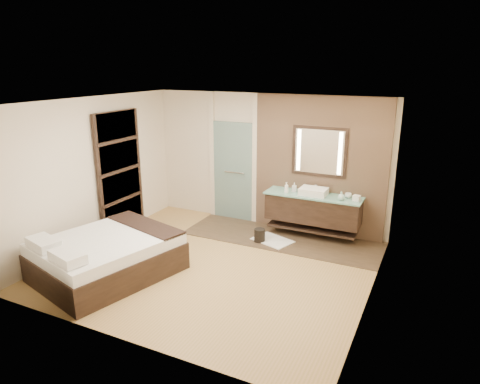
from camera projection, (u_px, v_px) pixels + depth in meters
The scene contains 15 objects.
floor at pixel (215, 266), 7.18m from camera, with size 5.00×5.00×0.00m, color olive.
tile_strip at pixel (282, 238), 8.31m from camera, with size 3.80×1.30×0.01m, color #36291D.
stone_wall at pixel (319, 166), 8.24m from camera, with size 2.60×0.08×2.70m, color tan.
vanity at pixel (313, 209), 8.21m from camera, with size 1.85×0.55×0.88m.
mirror_unit at pixel (319, 152), 8.10m from camera, with size 1.06×0.04×0.96m.
frosted_door at pixel (233, 167), 9.06m from camera, with size 1.10×0.12×2.70m.
shoji_partition at pixel (120, 173), 8.35m from camera, with size 0.06×1.20×2.40m.
bed at pixel (107, 256), 6.78m from camera, with size 2.09×2.38×0.78m.
bath_mat at pixel (273, 240), 8.15m from camera, with size 0.72×0.50×0.02m, color white.
waste_bin at pixel (260, 236), 8.09m from camera, with size 0.21×0.21×0.26m, color black.
tissue_box at pixel (357, 198), 7.74m from camera, with size 0.12×0.12×0.10m, color white.
soap_bottle_a at pixel (286, 188), 8.19m from camera, with size 0.08×0.08×0.21m, color white.
soap_bottle_b at pixel (294, 187), 8.28m from camera, with size 0.08×0.08×0.18m, color #B2B2B2.
soap_bottle_c at pixel (341, 196), 7.77m from camera, with size 0.12×0.12×0.16m, color #A8D3CB.
cup at pixel (348, 195), 7.91m from camera, with size 0.12×0.12×0.09m, color white.
Camera 1 is at (3.20, -5.69, 3.26)m, focal length 32.00 mm.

